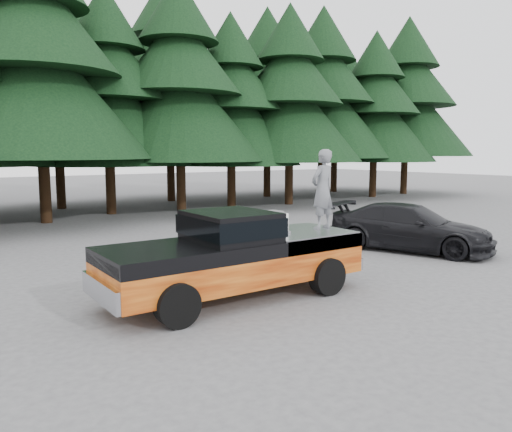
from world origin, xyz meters
TOP-DOWN VIEW (x-y plane):
  - ground at (0.00, 0.00)m, footprint 120.00×120.00m
  - pickup_truck at (-0.30, -0.24)m, footprint 6.00×2.04m
  - truck_cab at (-0.40, -0.24)m, footprint 1.66×1.90m
  - air_compressor at (0.75, -0.13)m, footprint 0.68×0.58m
  - man_on_bed at (2.19, -0.30)m, footprint 0.78×0.59m
  - parked_car at (7.26, 1.04)m, footprint 3.83×5.60m
  - treeline at (0.42, 17.20)m, footprint 60.15×16.05m

SIDE VIEW (x-z plane):
  - ground at x=0.00m, z-range 0.00..0.00m
  - pickup_truck at x=-0.30m, z-range 0.00..1.33m
  - parked_car at x=7.26m, z-range 0.00..1.51m
  - air_compressor at x=0.75m, z-range 1.33..1.77m
  - truck_cab at x=-0.40m, z-range 1.33..1.92m
  - man_on_bed at x=2.19m, z-range 1.33..3.25m
  - treeline at x=0.42m, z-range -1.03..16.47m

